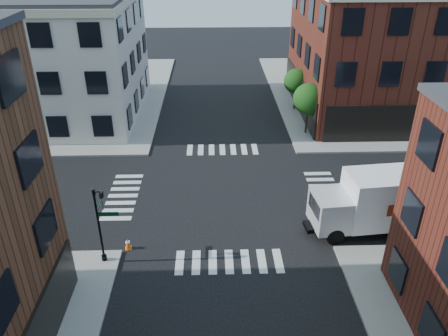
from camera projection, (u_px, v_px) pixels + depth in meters
name	position (u px, v px, depth m)	size (l,w,h in m)	color
ground	(225.00, 194.00, 30.03)	(120.00, 120.00, 0.00)	black
sidewalk_ne	(406.00, 92.00, 49.00)	(30.00, 30.00, 0.15)	gray
sidewalk_nw	(28.00, 96.00, 47.91)	(30.00, 30.00, 0.15)	gray
building_ne	(434.00, 49.00, 41.77)	(25.00, 16.00, 12.00)	#4F1B13
building_nw	(18.00, 58.00, 40.98)	(22.00, 16.00, 11.00)	beige
tree_near	(309.00, 100.00, 37.49)	(2.69, 2.69, 4.49)	black
tree_far	(297.00, 82.00, 42.90)	(2.43, 2.43, 4.07)	black
signal_pole	(100.00, 217.00, 22.62)	(1.29, 1.24, 4.60)	black
box_truck	(383.00, 201.00, 25.67)	(8.47, 3.32, 3.75)	white
traffic_cone	(128.00, 244.00, 24.73)	(0.43, 0.43, 0.68)	orange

